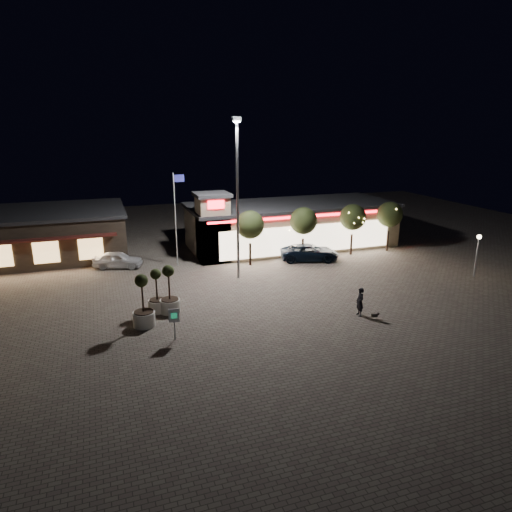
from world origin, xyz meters
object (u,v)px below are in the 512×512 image
object	(u,v)px
valet_sign	(174,318)
white_sedan	(118,260)
pickup_truck	(310,252)
planter_mid	(144,310)
planter_left	(157,298)
pedestrian	(360,302)

from	to	relation	value
valet_sign	white_sedan	bearing A→B (deg)	98.62
pickup_truck	white_sedan	distance (m)	16.77
planter_mid	white_sedan	bearing A→B (deg)	93.83
pickup_truck	planter_left	bearing A→B (deg)	133.60
valet_sign	pickup_truck	bearing A→B (deg)	39.84
white_sedan	pedestrian	distance (m)	21.06
white_sedan	planter_mid	xyz separation A→B (m)	(0.85, -12.73, 0.32)
planter_mid	valet_sign	bearing A→B (deg)	-59.48
pickup_truck	valet_sign	xyz separation A→B (m)	(-14.12, -11.78, 0.59)
pickup_truck	valet_sign	world-z (taller)	valet_sign
planter_left	planter_mid	xyz separation A→B (m)	(-1.07, -1.97, 0.12)
pickup_truck	white_sedan	world-z (taller)	pickup_truck
planter_left	valet_sign	distance (m)	4.47
pickup_truck	planter_mid	distance (m)	18.15
pickup_truck	planter_left	size ratio (longest dim) A/B	1.78
white_sedan	valet_sign	size ratio (longest dim) A/B	2.17
planter_left	valet_sign	xyz separation A→B (m)	(0.38, -4.43, 0.41)
pedestrian	planter_mid	size ratio (longest dim) A/B	0.56
pickup_truck	planter_left	world-z (taller)	planter_left
planter_mid	valet_sign	xyz separation A→B (m)	(1.45, -2.46, 0.30)
white_sedan	planter_left	xyz separation A→B (m)	(1.92, -10.76, 0.21)
pickup_truck	pedestrian	distance (m)	12.49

